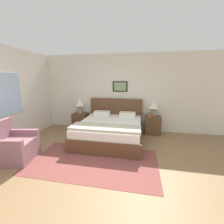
{
  "coord_description": "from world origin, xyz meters",
  "views": [
    {
      "loc": [
        0.81,
        -2.2,
        1.78
      ],
      "look_at": [
        0.07,
        1.61,
        0.91
      ],
      "focal_mm": 24.0,
      "sensor_mm": 36.0,
      "label": 1
    }
  ],
  "objects": [
    {
      "name": "book_hardcover_middle",
      "position": [
        1.11,
        2.63,
        0.63
      ],
      "size": [
        0.16,
        0.25,
        0.03
      ],
      "rotation": [
        0.0,
        0.0,
        0.07
      ],
      "color": "#4C7551",
      "rests_on": "book_thick_bottom"
    },
    {
      "name": "book_thick_bottom",
      "position": [
        1.11,
        2.63,
        0.6
      ],
      "size": [
        0.18,
        0.29,
        0.03
      ],
      "rotation": [
        0.0,
        0.0,
        -0.12
      ],
      "color": "#B7332D",
      "rests_on": "nightstand_by_door"
    },
    {
      "name": "nightstand_near_window",
      "position": [
        -1.29,
        2.67,
        0.29
      ],
      "size": [
        0.5,
        0.44,
        0.58
      ],
      "color": "brown",
      "rests_on": "ground_plane"
    },
    {
      "name": "area_rug_main",
      "position": [
        -0.16,
        0.63,
        0.0
      ],
      "size": [
        2.76,
        1.52,
        0.01
      ],
      "color": "brown",
      "rests_on": "ground_plane"
    },
    {
      "name": "table_lamp_by_door",
      "position": [
        1.22,
        2.68,
        0.93
      ],
      "size": [
        0.31,
        0.31,
        0.52
      ],
      "color": "gray",
      "rests_on": "nightstand_by_door"
    },
    {
      "name": "wall_left",
      "position": [
        -2.61,
        1.45,
        1.3
      ],
      "size": [
        0.08,
        5.33,
        2.6
      ],
      "color": "silver",
      "rests_on": "ground_plane"
    },
    {
      "name": "bed",
      "position": [
        -0.04,
        1.89,
        0.31
      ],
      "size": [
        1.8,
        2.0,
        1.11
      ],
      "color": "brown",
      "rests_on": "ground_plane"
    },
    {
      "name": "ground_plane",
      "position": [
        0.0,
        0.0,
        0.0
      ],
      "size": [
        16.0,
        16.0,
        0.0
      ],
      "primitive_type": "plane",
      "color": "olive"
    },
    {
      "name": "table_lamp_near_window",
      "position": [
        -1.3,
        2.68,
        0.93
      ],
      "size": [
        0.31,
        0.31,
        0.52
      ],
      "color": "gray",
      "rests_on": "nightstand_near_window"
    },
    {
      "name": "wall_back",
      "position": [
        0.0,
        2.96,
        1.3
      ],
      "size": [
        7.55,
        0.09,
        2.6
      ],
      "color": "silver",
      "rests_on": "ground_plane"
    },
    {
      "name": "nightstand_by_door",
      "position": [
        1.22,
        2.67,
        0.29
      ],
      "size": [
        0.5,
        0.44,
        0.58
      ],
      "color": "brown",
      "rests_on": "ground_plane"
    },
    {
      "name": "book_novel_upper",
      "position": [
        1.11,
        2.63,
        0.67
      ],
      "size": [
        0.19,
        0.24,
        0.04
      ],
      "rotation": [
        0.0,
        0.0,
        -0.01
      ],
      "color": "#B7332D",
      "rests_on": "book_hardcover_middle"
    },
    {
      "name": "armchair",
      "position": [
        -1.93,
        0.4,
        0.3
      ],
      "size": [
        0.88,
        0.89,
        0.88
      ],
      "rotation": [
        0.0,
        0.0,
        -1.38
      ],
      "color": "#8E606B",
      "rests_on": "ground_plane"
    },
    {
      "name": "book_slim_near_top",
      "position": [
        1.11,
        2.63,
        0.7
      ],
      "size": [
        0.2,
        0.26,
        0.02
      ],
      "rotation": [
        0.0,
        0.0,
        -0.12
      ],
      "color": "#4C7551",
      "rests_on": "book_novel_upper"
    }
  ]
}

